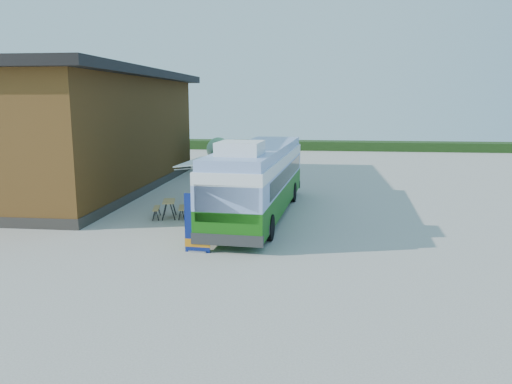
# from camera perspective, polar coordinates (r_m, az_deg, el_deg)

# --- Properties ---
(ground) EXTENTS (100.00, 100.00, 0.00)m
(ground) POSITION_cam_1_polar(r_m,az_deg,el_deg) (21.25, -3.68, -4.92)
(ground) COLOR #BCB7AD
(ground) RESTS_ON ground
(barn) EXTENTS (9.60, 21.20, 7.50)m
(barn) POSITION_cam_1_polar(r_m,az_deg,el_deg) (33.41, -18.63, 6.40)
(barn) COLOR brown
(barn) RESTS_ON ground
(hedge) EXTENTS (40.00, 3.00, 1.00)m
(hedge) POSITION_cam_1_polar(r_m,az_deg,el_deg) (58.52, 10.95, 5.22)
(hedge) COLOR #264419
(hedge) RESTS_ON ground
(bus) EXTENTS (3.68, 13.14, 3.99)m
(bus) POSITION_cam_1_polar(r_m,az_deg,el_deg) (24.31, 0.30, 1.65)
(bus) COLOR #217213
(bus) RESTS_ON ground
(awning) EXTENTS (2.98, 4.46, 0.52)m
(awning) POSITION_cam_1_polar(r_m,az_deg,el_deg) (24.27, -4.52, 3.99)
(awning) COLOR white
(awning) RESTS_ON ground
(banner) EXTENTS (0.98, 0.23, 2.25)m
(banner) POSITION_cam_1_polar(r_m,az_deg,el_deg) (18.73, -6.75, -4.17)
(banner) COLOR navy
(banner) RESTS_ON ground
(picnic_table) EXTENTS (1.76, 1.63, 0.85)m
(picnic_table) POSITION_cam_1_polar(r_m,az_deg,el_deg) (24.47, -9.92, -1.48)
(picnic_table) COLOR tan
(picnic_table) RESTS_ON ground
(person_a) EXTENTS (0.71, 0.69, 1.64)m
(person_a) POSITION_cam_1_polar(r_m,az_deg,el_deg) (26.33, -4.31, -0.10)
(person_a) COLOR #999999
(person_a) RESTS_ON ground
(person_b) EXTENTS (1.04, 1.03, 1.69)m
(person_b) POSITION_cam_1_polar(r_m,az_deg,el_deg) (24.13, 0.62, -0.97)
(person_b) COLOR #999999
(person_b) RESTS_ON ground
(slurry_tanker) EXTENTS (3.33, 6.65, 2.54)m
(slurry_tanker) POSITION_cam_1_polar(r_m,az_deg,el_deg) (40.50, -3.99, 4.51)
(slurry_tanker) COLOR #167A31
(slurry_tanker) RESTS_ON ground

